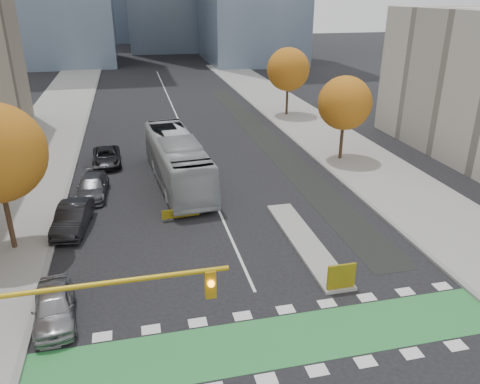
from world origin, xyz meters
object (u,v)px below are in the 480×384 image
parked_car_b (73,218)px  hazard_board (341,276)px  parked_car_d (107,157)px  tree_east_near (345,103)px  traffic_signal_west (50,321)px  bus (177,160)px  parked_car_c (92,187)px  tree_east_far (288,69)px  parked_car_a (54,306)px

parked_car_b → hazard_board: bearing=-28.4°
hazard_board → parked_car_d: size_ratio=0.29×
parked_car_b → tree_east_near: bearing=29.3°
traffic_signal_west → bus: size_ratio=0.66×
traffic_signal_west → parked_car_c: bearing=90.6°
hazard_board → bus: bus is taller
traffic_signal_west → parked_car_d: 26.00m
tree_east_far → parked_car_b: bearing=-131.5°
hazard_board → tree_east_near: bearing=65.8°
parked_car_c → parked_car_d: bearing=86.8°
tree_east_near → parked_car_a: (-21.00, -17.00, -4.14)m
tree_east_far → traffic_signal_west: tree_east_far is taller
bus → parked_car_c: bus is taller
hazard_board → parked_car_a: bearing=176.5°
tree_east_near → parked_car_d: 20.09m
hazard_board → tree_east_near: 19.93m
parked_car_c → tree_east_near: bearing=12.8°
traffic_signal_west → parked_car_d: (0.56, 25.78, -3.36)m
hazard_board → parked_car_d: hazard_board is taller
tree_east_far → bus: 23.54m
traffic_signal_west → parked_car_c: traffic_signal_west is taller
tree_east_far → hazard_board: bearing=-104.1°
tree_east_near → hazard_board: bearing=-114.2°
traffic_signal_west → tree_east_near: bearing=48.5°
tree_east_near → parked_car_b: tree_east_near is taller
tree_east_near → parked_car_c: 20.83m
tree_east_far → bus: size_ratio=0.59×
parked_car_b → tree_east_far: bearing=56.3°
tree_east_far → parked_car_c: size_ratio=1.58×
bus → parked_car_a: size_ratio=3.07×
bus → parked_car_b: size_ratio=2.73×
traffic_signal_west → parked_car_a: (-1.07, 5.51, -3.31)m
tree_east_near → parked_car_c: (-20.14, -3.27, -4.16)m
hazard_board → parked_car_b: parked_car_b is taller
bus → parked_car_c: 6.29m
tree_east_near → parked_car_b: 22.94m
traffic_signal_west → parked_car_a: bearing=101.0°
hazard_board → parked_car_d: (-11.37, 21.06, -0.13)m
hazard_board → tree_east_far: 35.13m
tree_east_far → bus: tree_east_far is taller
traffic_signal_west → parked_car_c: 19.52m
hazard_board → traffic_signal_west: 13.23m
hazard_board → parked_car_b: 16.12m
hazard_board → parked_car_c: hazard_board is taller
tree_east_near → bus: bearing=-171.1°
parked_car_c → bus: bearing=13.7°
parked_car_b → parked_car_c: size_ratio=0.98×
parked_car_a → parked_car_b: size_ratio=0.89×
hazard_board → parked_car_d: 23.94m
tree_east_far → parked_car_b: size_ratio=1.61×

